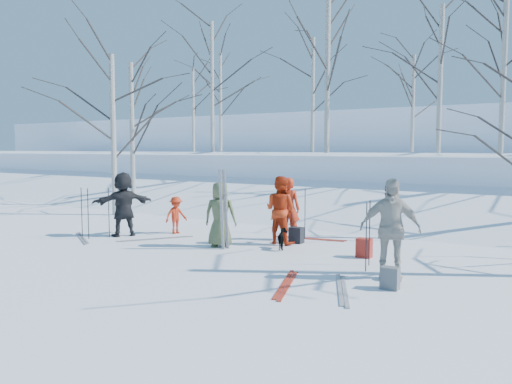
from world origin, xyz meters
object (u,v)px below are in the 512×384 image
Objects in this scene: skier_red_seated at (176,215)px; backpack_dark at (296,235)px; dog at (283,239)px; skier_grey_west at (123,204)px; backpack_red at (364,248)px; backpack_grey at (390,278)px; skier_red_north at (289,209)px; skier_redor_behind at (280,210)px; skier_cream_east at (390,229)px; skier_olive_center at (220,214)px.

skier_red_seated reaches higher than backpack_dark.
dog is at bearing -77.52° from skier_red_seated.
skier_grey_west reaches higher than backpack_red.
backpack_grey is (6.80, -2.26, -0.33)m from skier_red_seated.
skier_red_north reaches higher than skier_red_seated.
skier_red_north is 3.89× the size of backpack_red.
skier_redor_behind is at bearing 138.28° from skier_grey_west.
skier_red_north is 4.25m from skier_cream_east.
skier_olive_center is at bearing -12.65° from dog.
backpack_red is at bearing 173.91° from skier_redor_behind.
skier_olive_center is at bearing 42.87° from skier_red_north.
skier_grey_west is (-0.94, -1.06, 0.36)m from skier_red_seated.
skier_grey_west is at bearing -171.78° from backpack_red.
skier_red_seated is 1.46m from skier_grey_west.
skier_redor_behind is (0.09, -0.59, 0.03)m from skier_red_north.
dog is at bearing 178.17° from skier_olive_center.
skier_cream_east is at bearing 116.44° from skier_grey_west.
dog is 1.51× the size of backpack_grey.
skier_red_seated is 2.47× the size of backpack_red.
skier_red_seated is (-3.21, -0.27, -0.33)m from skier_redor_behind.
skier_redor_behind is at bearing -88.19° from dog.
skier_grey_west is 3.04× the size of dog.
skier_red_seated is 2.60× the size of backpack_dark.
dog is 1.44× the size of backpack_dark.
skier_grey_west is 4.61× the size of backpack_grey.
skier_cream_east is 4.86× the size of backpack_grey.
skier_olive_center is 1.52m from skier_redor_behind.
dog reaches higher than backpack_dark.
skier_redor_behind is at bearing -155.63° from skier_olive_center.
skier_olive_center is 0.97× the size of skier_red_north.
skier_red_north is at bearing -141.59° from skier_olive_center.
skier_red_north is 0.88× the size of skier_cream_east.
skier_redor_behind reaches higher than skier_olive_center.
backpack_red is at bearing -18.68° from backpack_dark.
skier_red_seated reaches higher than backpack_red.
skier_red_seated is 1.81× the size of dog.
skier_olive_center is 0.94× the size of skier_redor_behind.
skier_redor_behind reaches higher than dog.
backpack_red is at bearing 169.41° from skier_olive_center.
skier_red_seated is at bearing 169.00° from skier_grey_west.
skier_red_north is 1.39m from dog.
skier_redor_behind is 4.47× the size of backpack_grey.
backpack_red is (5.55, -0.13, -0.31)m from skier_red_seated.
backpack_grey is at bearing -40.65° from backpack_dark.
skier_olive_center is 2.35m from skier_red_seated.
dog is (-2.97, 1.30, -0.68)m from skier_cream_east.
skier_cream_east reaches higher than skier_redor_behind.
skier_olive_center is at bearing 50.45° from skier_redor_behind.
skier_redor_behind is 1.63× the size of skier_red_seated.
skier_redor_behind is 3.24m from skier_red_seated.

